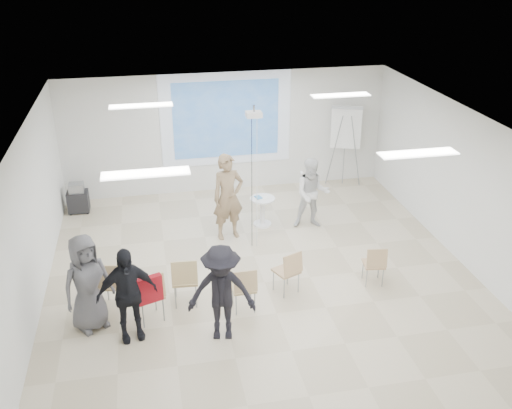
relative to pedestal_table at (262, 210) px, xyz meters
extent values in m
cube|color=beige|center=(-0.45, -2.31, -0.43)|extent=(8.00, 9.00, 0.10)
cube|color=white|center=(-0.45, -2.31, 2.67)|extent=(8.00, 9.00, 0.10)
cube|color=silver|center=(-0.45, 2.24, 1.12)|extent=(8.00, 0.10, 3.00)
cube|color=silver|center=(-4.50, -2.31, 1.12)|extent=(0.10, 9.00, 3.00)
cube|color=silver|center=(3.60, -2.31, 1.12)|extent=(0.10, 9.00, 3.00)
cube|color=silver|center=(-0.45, 2.17, 1.47)|extent=(3.20, 0.01, 2.30)
cube|color=#3167A9|center=(-0.45, 2.16, 1.47)|extent=(2.60, 0.01, 1.90)
cylinder|color=white|center=(0.00, 0.00, -0.36)|extent=(0.50, 0.50, 0.05)
cylinder|color=white|center=(0.00, 0.00, -0.06)|extent=(0.14, 0.14, 0.60)
cylinder|color=white|center=(0.00, 0.00, 0.27)|extent=(0.69, 0.69, 0.04)
cube|color=white|center=(0.05, -0.01, 0.29)|extent=(0.22, 0.20, 0.01)
cube|color=#3E88BB|center=(-0.09, 0.03, 0.30)|extent=(0.18, 0.21, 0.01)
imported|color=#917759|center=(-0.82, -0.39, 0.68)|extent=(0.87, 0.68, 2.13)
imported|color=white|center=(1.05, -0.27, 0.50)|extent=(0.96, 0.82, 1.77)
cube|color=white|center=(-0.64, -0.14, 1.02)|extent=(0.06, 0.13, 0.04)
cube|color=white|center=(0.87, -0.02, 0.81)|extent=(0.07, 0.14, 0.04)
cube|color=tan|center=(-3.17, -2.53, 0.09)|extent=(0.52, 0.52, 0.04)
cube|color=tan|center=(-3.21, -2.74, 0.35)|extent=(0.45, 0.18, 0.42)
cylinder|color=gray|center=(-3.38, -2.67, -0.15)|extent=(0.03, 0.03, 0.46)
cylinder|color=#96999E|center=(-3.03, -2.74, -0.15)|extent=(0.03, 0.03, 0.46)
cylinder|color=gray|center=(-3.31, -2.32, -0.15)|extent=(0.03, 0.03, 0.46)
cylinder|color=gray|center=(-2.96, -2.40, -0.15)|extent=(0.03, 0.03, 0.46)
cube|color=tan|center=(-2.59, -3.03, 0.09)|extent=(0.57, 0.57, 0.04)
cube|color=tan|center=(-2.52, -3.23, 0.36)|extent=(0.45, 0.23, 0.42)
cylinder|color=#96989E|center=(-2.70, -3.26, -0.15)|extent=(0.03, 0.03, 0.46)
cylinder|color=gray|center=(-2.36, -3.14, -0.15)|extent=(0.03, 0.03, 0.46)
cylinder|color=gray|center=(-2.82, -2.92, -0.15)|extent=(0.03, 0.03, 0.46)
cylinder|color=gray|center=(-2.48, -2.80, -0.15)|extent=(0.03, 0.03, 0.46)
cube|color=tan|center=(-1.95, -2.67, 0.09)|extent=(0.47, 0.47, 0.04)
cube|color=tan|center=(-1.96, -2.88, 0.36)|extent=(0.45, 0.12, 0.42)
cylinder|color=gray|center=(-2.14, -2.83, -0.15)|extent=(0.02, 0.02, 0.46)
cylinder|color=gray|center=(-1.78, -2.86, -0.15)|extent=(0.02, 0.02, 0.46)
cylinder|color=#95979D|center=(-2.12, -2.47, -0.15)|extent=(0.02, 0.02, 0.46)
cylinder|color=#93969B|center=(-1.76, -2.50, -0.15)|extent=(0.02, 0.02, 0.46)
cube|color=tan|center=(-0.98, -3.05, 0.05)|extent=(0.41, 0.41, 0.04)
cube|color=tan|center=(-0.98, -3.24, 0.29)|extent=(0.40, 0.09, 0.38)
cylinder|color=gray|center=(-1.14, -3.22, -0.17)|extent=(0.02, 0.02, 0.42)
cylinder|color=gray|center=(-0.82, -3.21, -0.17)|extent=(0.02, 0.02, 0.42)
cylinder|color=#969A9E|center=(-1.15, -2.90, -0.17)|extent=(0.02, 0.02, 0.42)
cylinder|color=gray|center=(-0.82, -2.89, -0.17)|extent=(0.02, 0.02, 0.42)
cube|color=tan|center=(-0.13, -2.68, 0.05)|extent=(0.53, 0.53, 0.04)
cube|color=tan|center=(-0.05, -2.85, 0.29)|extent=(0.40, 0.23, 0.38)
cylinder|color=gray|center=(-0.22, -2.89, -0.17)|extent=(0.03, 0.03, 0.42)
cylinder|color=gray|center=(0.08, -2.76, -0.17)|extent=(0.03, 0.03, 0.42)
cylinder|color=#94969D|center=(-0.34, -2.59, -0.17)|extent=(0.03, 0.03, 0.42)
cylinder|color=gray|center=(-0.05, -2.46, -0.17)|extent=(0.03, 0.03, 0.42)
cube|color=tan|center=(1.53, -2.72, 0.02)|extent=(0.43, 0.43, 0.04)
cube|color=tan|center=(1.50, -2.89, 0.24)|extent=(0.38, 0.13, 0.36)
cylinder|color=gray|center=(1.36, -2.85, -0.18)|extent=(0.02, 0.02, 0.39)
cylinder|color=gray|center=(1.66, -2.89, -0.18)|extent=(0.02, 0.02, 0.39)
cylinder|color=gray|center=(1.40, -2.55, -0.18)|extent=(0.02, 0.02, 0.39)
cylinder|color=gray|center=(1.70, -2.59, -0.18)|extent=(0.02, 0.02, 0.39)
cube|color=#AD151F|center=(-2.59, -3.25, 0.34)|extent=(0.50, 0.27, 0.47)
imported|color=black|center=(-1.95, -2.65, 0.13)|extent=(0.36, 0.28, 0.03)
imported|color=black|center=(-2.91, -3.45, 0.55)|extent=(1.19, 0.84, 1.87)
imported|color=black|center=(-1.45, -3.73, 0.56)|extent=(1.32, 0.88, 1.88)
imported|color=#5F5E63|center=(-3.54, -3.04, 0.57)|extent=(1.11, 0.99, 1.89)
cylinder|color=gray|center=(2.24, 1.82, 0.59)|extent=(0.28, 0.33, 1.91)
cylinder|color=gray|center=(2.75, 1.64, 0.59)|extent=(0.41, 0.12, 1.91)
cylinder|color=gray|center=(2.61, 2.06, 0.59)|extent=(0.16, 0.41, 1.90)
cube|color=white|center=(2.54, 1.85, 1.18)|extent=(0.78, 0.45, 1.07)
cube|color=#919499|center=(2.55, 1.89, 1.67)|extent=(0.76, 0.31, 0.07)
cube|color=black|center=(-4.09, 1.52, -0.11)|extent=(0.48, 0.39, 0.48)
cube|color=gray|center=(-4.09, 1.52, 0.23)|extent=(0.34, 0.29, 0.21)
cylinder|color=black|center=(-4.29, 1.38, -0.35)|extent=(0.06, 0.06, 0.06)
cylinder|color=black|center=(-3.90, 1.38, -0.35)|extent=(0.06, 0.06, 0.06)
cylinder|color=black|center=(-4.28, 1.67, -0.35)|extent=(0.06, 0.06, 0.06)
cylinder|color=black|center=(-3.90, 1.67, -0.35)|extent=(0.06, 0.06, 0.06)
cube|color=white|center=(-0.35, -0.81, 2.44)|extent=(0.30, 0.25, 0.10)
cylinder|color=gray|center=(-0.35, -0.81, 2.55)|extent=(0.04, 0.04, 0.14)
cylinder|color=black|center=(-0.41, -0.89, 1.00)|extent=(0.01, 0.01, 2.77)
cylinder|color=white|center=(-0.31, -0.91, 1.00)|extent=(0.01, 0.01, 2.77)
cube|color=white|center=(-2.45, -0.31, 2.59)|extent=(1.20, 0.30, 0.02)
cube|color=white|center=(1.55, -0.31, 2.59)|extent=(1.20, 0.30, 0.02)
cube|color=white|center=(-2.45, -3.81, 2.59)|extent=(1.20, 0.30, 0.02)
cube|color=white|center=(1.55, -3.81, 2.59)|extent=(1.20, 0.30, 0.02)
camera|label=1|loc=(-2.40, -11.18, 5.52)|focal=40.00mm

